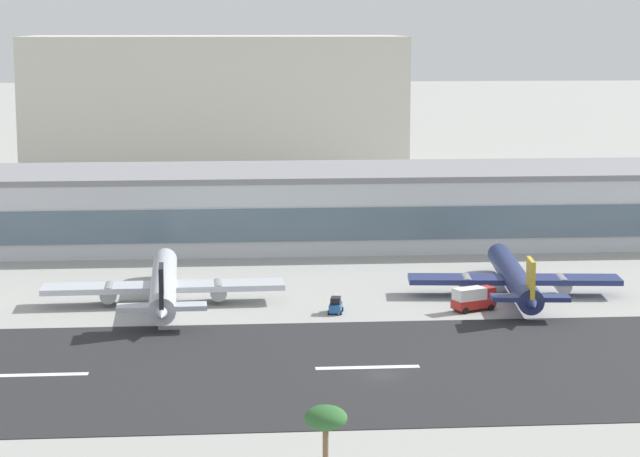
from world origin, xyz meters
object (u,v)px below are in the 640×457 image
(airliner_gold_tail_gate_2, at_px, (515,279))
(service_baggage_tug_0, at_px, (336,305))
(airliner_black_tail_gate_1, at_px, (164,286))
(service_box_truck_1, at_px, (474,298))
(distant_hotel_block, at_px, (216,107))
(terminal_building, at_px, (316,206))
(palm_tree_1, at_px, (326,423))

(airliner_gold_tail_gate_2, relative_size, service_baggage_tug_0, 11.45)
(airliner_black_tail_gate_1, relative_size, service_box_truck_1, 6.32)
(service_baggage_tug_0, bearing_deg, airliner_black_tail_gate_1, 85.00)
(distant_hotel_block, bearing_deg, terminal_building, -79.98)
(terminal_building, xyz_separation_m, distant_hotel_block, (-17.72, 100.35, 11.19))
(terminal_building, relative_size, service_baggage_tug_0, 42.22)
(distant_hotel_block, bearing_deg, service_baggage_tug_0, -84.08)
(terminal_building, xyz_separation_m, service_baggage_tug_0, (-1.61, -55.04, -5.63))
(airliner_gold_tail_gate_2, bearing_deg, terminal_building, 33.87)
(distant_hotel_block, distance_m, airliner_black_tail_gate_1, 149.52)
(airliner_black_tail_gate_1, xyz_separation_m, palm_tree_1, (15.77, -80.31, 6.11))
(service_box_truck_1, relative_size, palm_tree_1, 0.64)
(distant_hotel_block, xyz_separation_m, service_box_truck_1, (35.14, -155.60, -16.08))
(service_baggage_tug_0, relative_size, service_box_truck_1, 0.53)
(service_baggage_tug_0, bearing_deg, distant_hotel_block, 17.11)
(service_baggage_tug_0, bearing_deg, palm_tree_1, -174.85)
(airliner_black_tail_gate_1, bearing_deg, terminal_building, -29.09)
(airliner_gold_tail_gate_2, distance_m, service_box_truck_1, 11.43)
(terminal_building, relative_size, palm_tree_1, 14.35)
(terminal_building, relative_size, distant_hotel_block, 1.54)
(distant_hotel_block, bearing_deg, palm_tree_1, -87.91)
(distant_hotel_block, height_order, palm_tree_1, distant_hotel_block)
(service_box_truck_1, bearing_deg, airliner_gold_tail_gate_2, 23.95)
(distant_hotel_block, bearing_deg, airliner_gold_tail_gate_2, -73.77)
(terminal_building, height_order, service_box_truck_1, terminal_building)
(terminal_building, xyz_separation_m, palm_tree_1, (-9.38, -128.52, 2.15))
(terminal_building, distance_m, airliner_black_tail_gate_1, 54.52)
(service_baggage_tug_0, distance_m, palm_tree_1, 74.30)
(distant_hotel_block, distance_m, service_baggage_tug_0, 157.13)
(airliner_gold_tail_gate_2, relative_size, service_box_truck_1, 6.11)
(airliner_gold_tail_gate_2, xyz_separation_m, service_baggage_tug_0, (-26.75, -8.17, -1.59))
(airliner_black_tail_gate_1, xyz_separation_m, service_box_truck_1, (42.55, -7.04, -0.93))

